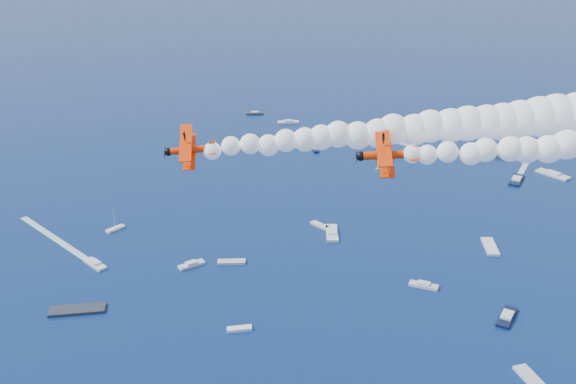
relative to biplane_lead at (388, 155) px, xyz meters
The scene contains 5 objects.
biplane_lead is the anchor object (origin of this frame).
biplane_trail 27.55m from the biplane_lead, 151.03° to the right, with size 7.33×8.22×4.95m, color #FF3605, non-canonical shape.
smoke_trail_trail 8.81m from the biplane_lead, 72.65° to the left, with size 55.49×46.04×12.17m, color white, non-canonical shape.
spectator_boats 108.28m from the biplane_lead, 106.29° to the left, with size 225.56×178.17×0.70m.
boat_wakes 97.62m from the biplane_lead, 116.24° to the left, with size 184.58×174.50×0.04m.
Camera 1 is at (62.63, -54.22, 88.25)m, focal length 42.08 mm.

